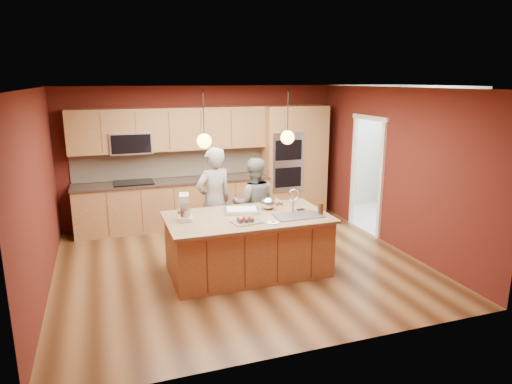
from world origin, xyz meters
name	(u,v)px	position (x,y,z in m)	size (l,w,h in m)	color
floor	(240,264)	(0.00, 0.00, 0.00)	(5.50, 5.50, 0.00)	#462914
ceiling	(238,88)	(0.00, 0.00, 2.70)	(5.50, 5.50, 0.00)	silver
wall_back	(203,155)	(0.00, 2.50, 1.35)	(5.50, 5.50, 0.00)	#4F1912
wall_front	(312,231)	(0.00, -2.50, 1.35)	(5.50, 5.50, 0.00)	#4F1912
wall_left	(38,195)	(-2.75, 0.00, 1.35)	(5.00, 5.00, 0.00)	#4F1912
wall_right	(395,169)	(2.75, 0.00, 1.35)	(5.00, 5.00, 0.00)	#4F1912
cabinet_run	(172,177)	(-0.68, 2.25, 0.98)	(3.74, 0.64, 2.30)	olive
oven_column	(293,162)	(1.85, 2.19, 1.15)	(1.30, 0.62, 2.30)	olive
doorway_trim	(367,177)	(2.73, 0.80, 1.05)	(0.08, 1.11, 2.20)	white
laundry_room	(428,124)	(4.35, 1.20, 1.95)	(2.60, 2.70, 2.70)	beige
pendant_left	(204,141)	(-0.59, -0.31, 2.00)	(0.20, 0.20, 0.80)	black
pendant_right	(287,137)	(0.64, -0.31, 2.00)	(0.20, 0.20, 0.80)	black
island	(249,243)	(0.04, -0.31, 0.45)	(2.37, 1.33, 1.25)	olive
person_left	(214,201)	(-0.25, 0.61, 0.89)	(0.65, 0.42, 1.77)	black
person_right	(254,204)	(0.44, 0.61, 0.78)	(0.76, 0.59, 1.56)	slate
stand_mixer	(185,209)	(-0.87, -0.20, 1.03)	(0.24, 0.30, 0.38)	silver
sheet_cake	(242,210)	(0.01, -0.07, 0.89)	(0.59, 0.49, 0.05)	silver
cooling_rack	(247,222)	(-0.07, -0.60, 0.88)	(0.40, 0.29, 0.02)	#A8A9AE
mixing_bowl	(268,203)	(0.45, -0.06, 0.96)	(0.23, 0.23, 0.19)	silver
plate	(273,223)	(0.26, -0.76, 0.88)	(0.16, 0.16, 0.01)	white
tumbler	(321,208)	(1.09, -0.55, 0.95)	(0.08, 0.08, 0.16)	#3D210F
phone	(301,209)	(0.90, -0.27, 0.88)	(0.12, 0.07, 0.01)	black
cupcakes_left	(184,212)	(-0.84, 0.06, 0.91)	(0.17, 0.26, 0.08)	#B57942
cupcakes_rack	(245,219)	(-0.10, -0.61, 0.93)	(0.25, 0.17, 0.07)	#B57942
cupcakes_right	(277,202)	(0.69, 0.19, 0.90)	(0.14, 0.28, 0.06)	#B57942
washer	(425,199)	(4.19, 0.89, 0.48)	(0.60, 0.61, 0.96)	silver
dryer	(403,189)	(4.19, 1.63, 0.51)	(0.63, 0.65, 1.02)	silver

